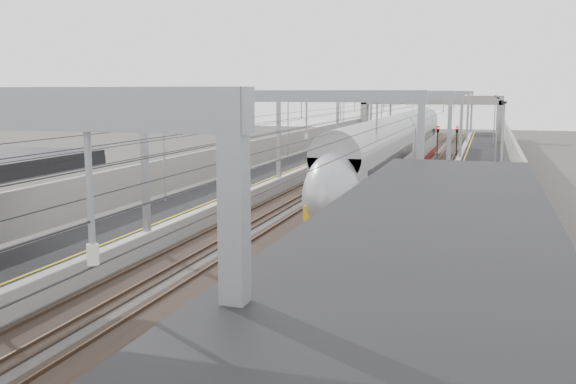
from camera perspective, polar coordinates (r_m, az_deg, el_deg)
The scene contains 12 objects.
platform_left at distance 52.61m, azimuth -1.57°, elevation 1.23°, with size 4.00×120.00×1.00m, color black.
platform_right at distance 49.84m, azimuth 16.12°, elevation 0.45°, with size 4.00×120.00×1.00m, color black.
tracks at distance 50.68m, azimuth 7.02°, elevation 0.36°, with size 11.40×140.00×0.20m.
overhead_line at distance 56.66m, azimuth 8.35°, elevation 7.42°, with size 13.00×140.00×6.60m.
canopy_right at distance 7.76m, azimuth 10.22°, elevation -9.70°, with size 4.40×30.00×4.24m.
overbridge at distance 104.73m, azimuth 12.55°, elevation 7.50°, with size 22.00×2.20×6.90m.
wall_left at distance 53.59m, azimuth -4.82°, elevation 2.53°, with size 0.30×120.00×3.20m, color gray.
wall_right at distance 49.74m, azimuth 19.86°, elevation 1.53°, with size 0.30×120.00×3.20m, color gray.
train at distance 53.89m, azimuth 9.36°, elevation 3.12°, with size 2.84×51.82×4.49m.
signal_green at distance 74.84m, azimuth 6.45°, elevation 4.95°, with size 0.32×0.32×3.48m.
signal_red_near at distance 78.43m, azimuth 13.17°, elevation 4.95°, with size 0.32×0.32×3.48m.
signal_red_far at distance 78.45m, azimuth 14.78°, elevation 4.89°, with size 0.32×0.32×3.48m.
Camera 1 is at (8.88, -4.33, 7.55)m, focal length 40.00 mm.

